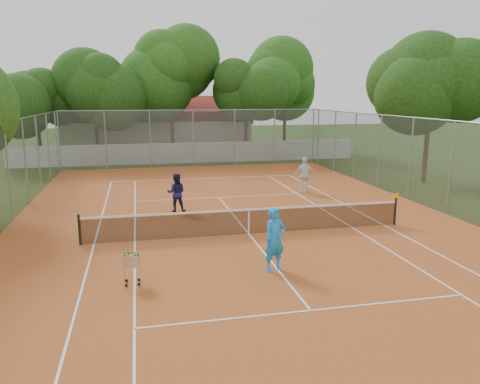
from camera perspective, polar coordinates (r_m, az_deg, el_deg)
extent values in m
plane|color=#1B370F|center=(17.36, 1.06, -5.20)|extent=(120.00, 120.00, 0.00)
cube|color=#AD5421|center=(17.35, 1.06, -5.17)|extent=(18.00, 34.00, 0.02)
cube|color=white|center=(17.35, 1.06, -5.13)|extent=(10.98, 23.78, 0.01)
cube|color=black|center=(17.21, 1.07, -3.58)|extent=(11.88, 0.10, 0.98)
cube|color=slate|center=(16.88, 1.09, 1.31)|extent=(18.00, 34.00, 4.00)
cube|color=silver|center=(35.62, -6.06, 4.78)|extent=(26.00, 0.30, 1.50)
cube|color=beige|center=(45.27, -10.07, 8.00)|extent=(16.40, 9.00, 4.40)
cube|color=#15370D|center=(38.33, -6.71, 11.63)|extent=(29.00, 19.00, 10.00)
imported|color=#1C92EE|center=(13.62, 4.27, -5.79)|extent=(0.80, 0.65, 1.89)
imported|color=#181949|center=(20.62, -7.77, -0.08)|extent=(0.91, 0.76, 1.69)
imported|color=white|center=(24.62, 7.90, 2.06)|extent=(1.16, 0.65, 1.86)
cube|color=silver|center=(13.11, -13.03, -9.01)|extent=(0.47, 0.47, 0.93)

